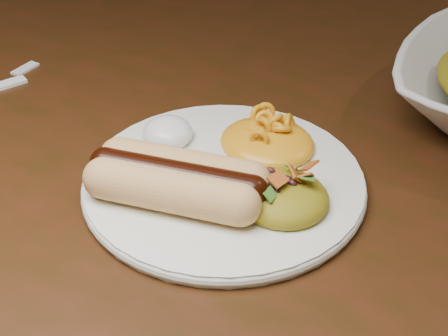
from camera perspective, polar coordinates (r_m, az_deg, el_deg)
The scene contains 6 objects.
table at distance 0.78m, azimuth 0.04°, elevation -1.94°, with size 1.60×0.90×0.75m.
plate at distance 0.63m, azimuth 0.00°, elevation -1.23°, with size 0.26×0.26×0.01m, color white.
hotdog at distance 0.59m, azimuth -3.94°, elevation -0.92°, with size 0.14×0.10×0.04m.
mac_and_cheese at distance 0.66m, azimuth 3.66°, elevation 3.10°, with size 0.09×0.08×0.04m, color gold.
sour_cream at distance 0.67m, azimuth -4.72°, elevation 3.42°, with size 0.05×0.05×0.03m, color white.
taco_salad at distance 0.59m, azimuth 4.90°, elevation -1.87°, with size 0.08×0.08×0.04m.
Camera 1 is at (0.32, -0.52, 1.14)m, focal length 55.00 mm.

